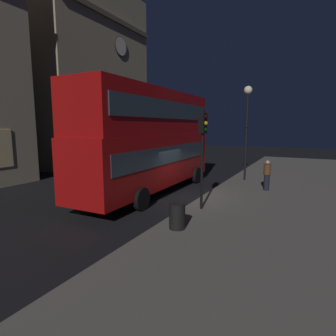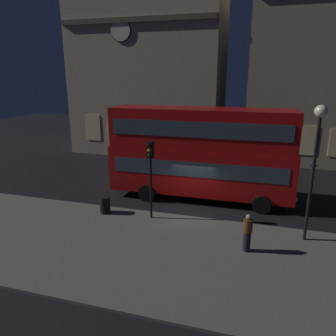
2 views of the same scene
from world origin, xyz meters
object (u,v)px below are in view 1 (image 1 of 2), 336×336
(traffic_light_near_kerb, at_px, (203,141))
(litter_bin, at_px, (177,216))
(double_decker_bus, at_px, (150,137))
(pedestrian, at_px, (267,175))
(street_lamp, at_px, (247,111))

(traffic_light_near_kerb, bearing_deg, litter_bin, -170.77)
(double_decker_bus, xyz_separation_m, litter_bin, (-4.61, -3.84, -2.56))
(double_decker_bus, distance_m, pedestrian, 6.95)
(double_decker_bus, height_order, litter_bin, double_decker_bus)
(street_lamp, bearing_deg, traffic_light_near_kerb, 178.15)
(double_decker_bus, height_order, pedestrian, double_decker_bus)
(double_decker_bus, height_order, street_lamp, street_lamp)
(street_lamp, height_order, pedestrian, street_lamp)
(pedestrian, bearing_deg, litter_bin, 39.81)
(traffic_light_near_kerb, distance_m, litter_bin, 3.70)
(traffic_light_near_kerb, relative_size, street_lamp, 0.67)
(double_decker_bus, bearing_deg, street_lamp, -35.40)
(traffic_light_near_kerb, relative_size, pedestrian, 2.43)
(traffic_light_near_kerb, bearing_deg, double_decker_bus, 70.64)
(double_decker_bus, relative_size, litter_bin, 12.08)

